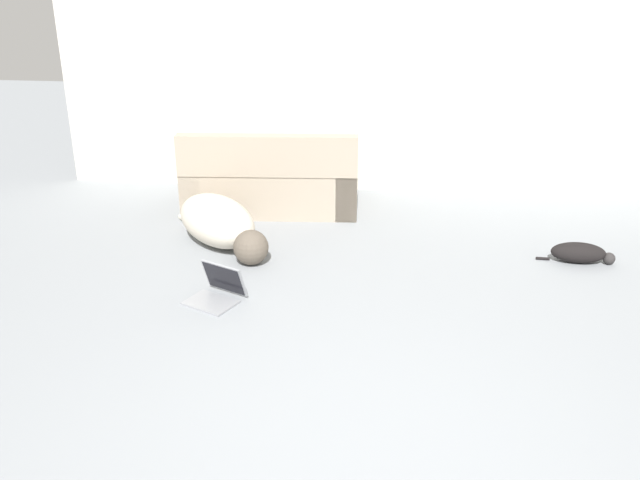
{
  "coord_description": "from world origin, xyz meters",
  "views": [
    {
      "loc": [
        0.03,
        -2.76,
        2.48
      ],
      "look_at": [
        -0.46,
        1.82,
        0.51
      ],
      "focal_mm": 40.0,
      "sensor_mm": 36.0,
      "label": 1
    }
  ],
  "objects_px": {
    "couch": "(271,181)",
    "cat": "(580,253)",
    "dog": "(220,223)",
    "laptop_open": "(219,288)"
  },
  "relations": [
    {
      "from": "cat",
      "to": "laptop_open",
      "type": "xyz_separation_m",
      "value": [
        -2.81,
        -0.95,
        0.0
      ]
    },
    {
      "from": "cat",
      "to": "couch",
      "type": "bearing_deg",
      "value": 162.73
    },
    {
      "from": "couch",
      "to": "dog",
      "type": "xyz_separation_m",
      "value": [
        -0.28,
        -0.96,
        -0.07
      ]
    },
    {
      "from": "couch",
      "to": "dog",
      "type": "bearing_deg",
      "value": 69.35
    },
    {
      "from": "couch",
      "to": "cat",
      "type": "xyz_separation_m",
      "value": [
        2.74,
        -1.01,
        -0.19
      ]
    },
    {
      "from": "couch",
      "to": "dog",
      "type": "distance_m",
      "value": 1.01
    },
    {
      "from": "couch",
      "to": "laptop_open",
      "type": "distance_m",
      "value": 1.96
    },
    {
      "from": "couch",
      "to": "cat",
      "type": "height_order",
      "value": "couch"
    },
    {
      "from": "dog",
      "to": "cat",
      "type": "distance_m",
      "value": 3.03
    },
    {
      "from": "laptop_open",
      "to": "couch",
      "type": "bearing_deg",
      "value": 113.72
    }
  ]
}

